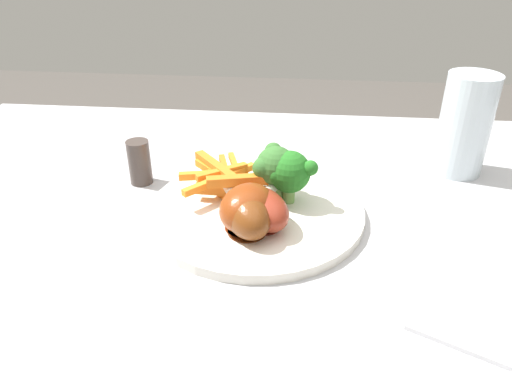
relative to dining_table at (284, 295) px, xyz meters
The scene contains 10 objects.
dining_table is the anchor object (origin of this frame).
dinner_plate 0.12m from the dining_table, 148.26° to the left, with size 0.26×0.26×0.01m, color white.
broccoli_floret_front 0.16m from the dining_table, 85.17° to the left, with size 0.06×0.05×0.07m.
broccoli_floret_middle 0.16m from the dining_table, 111.82° to the left, with size 0.05×0.06×0.07m.
carrot_fries_pile 0.16m from the dining_table, 145.58° to the left, with size 0.14×0.13×0.04m.
chicken_drumstick_near 0.15m from the dining_table, 149.12° to the right, with size 0.08×0.13×0.05m.
chicken_drumstick_far 0.15m from the dining_table, 157.88° to the right, with size 0.08×0.13×0.05m.
chicken_drumstick_extra 0.14m from the dining_table, 161.25° to the right, with size 0.10×0.12×0.04m.
water_glass 0.33m from the dining_table, 36.17° to the left, with size 0.07×0.07×0.14m, color silver.
pepper_shaker 0.26m from the dining_table, 155.49° to the left, with size 0.03×0.03×0.06m, color #423833.
Camera 1 is at (0.01, -0.46, 1.01)m, focal length 33.74 mm.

